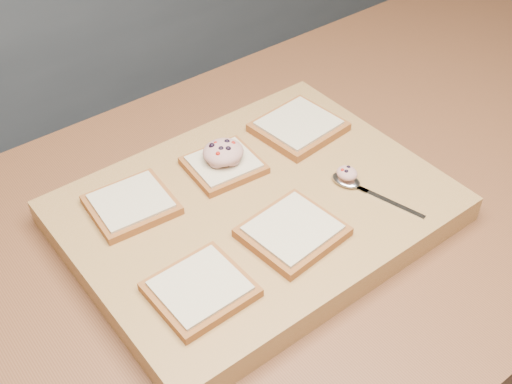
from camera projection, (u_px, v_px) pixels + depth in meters
island_counter at (286, 360)px, 1.31m from camera, size 2.00×0.80×0.90m
back_counter at (11, 65)px, 2.14m from camera, size 3.60×0.62×0.94m
cutting_board at (256, 211)px, 0.96m from camera, size 0.54×0.41×0.04m
bread_far_left at (131, 204)px, 0.93m from camera, size 0.12×0.12×0.02m
bread_far_center at (224, 165)px, 1.00m from camera, size 0.12×0.11×0.02m
bread_far_right at (299, 126)px, 1.07m from camera, size 0.14×0.13×0.02m
bread_near_left at (200, 289)px, 0.81m from camera, size 0.12×0.11×0.02m
bread_near_center at (293, 231)px, 0.89m from camera, size 0.14×0.13×0.02m
tuna_salad_dollop at (223, 152)px, 0.98m from camera, size 0.06×0.06×0.03m
spoon at (352, 183)px, 0.97m from camera, size 0.06×0.15×0.01m
spoon_salad at (347, 173)px, 0.96m from camera, size 0.03×0.03×0.02m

